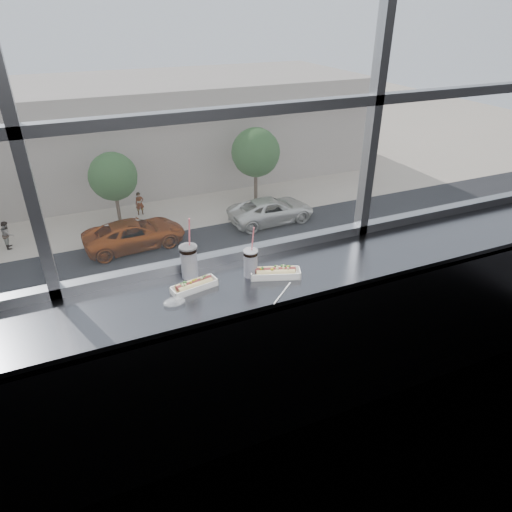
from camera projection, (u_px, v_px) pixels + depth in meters
name	position (u px, v px, depth m)	size (l,w,h in m)	color
wall_back_lower	(229.00, 329.00, 3.13)	(6.00, 6.00, 0.00)	black
window_glass	(218.00, 51.00, 2.30)	(6.00, 6.00, 0.00)	silver
window_mullions	(219.00, 51.00, 2.28)	(6.00, 0.08, 2.40)	gray
counter	(243.00, 286.00, 2.66)	(6.00, 0.55, 0.06)	slate
counter_fascia	(260.00, 381.00, 2.71)	(6.00, 0.04, 1.04)	slate
hotdog_tray_left	(194.00, 285.00, 2.56)	(0.28, 0.13, 0.07)	white
hotdog_tray_right	(275.00, 272.00, 2.67)	(0.31, 0.19, 0.07)	white
soda_cup_left	(189.00, 260.00, 2.63)	(0.10, 0.10, 0.38)	white
soda_cup_right	(251.00, 262.00, 2.65)	(0.09, 0.09, 0.32)	white
loose_straw	(282.00, 293.00, 2.53)	(0.01, 0.01, 0.23)	white
wrapper	(174.00, 302.00, 2.44)	(0.11, 0.08, 0.03)	silver
plaza_ground	(73.00, 164.00, 43.60)	(120.00, 120.00, 0.00)	#B5A490
plaza_near	(162.00, 493.00, 14.35)	(50.00, 14.00, 0.04)	#B5A490
street_asphalt	(106.00, 286.00, 24.76)	(80.00, 10.00, 0.06)	black
far_sidewalk	(90.00, 228.00, 31.17)	(80.00, 6.00, 0.04)	#B5A490
far_building	(69.00, 136.00, 37.25)	(50.00, 14.00, 8.00)	#A3968B
car_near_e	(388.00, 247.00, 26.45)	(6.32, 2.63, 2.11)	#44356D
car_near_c	(70.00, 321.00, 20.38)	(6.03, 2.51, 2.01)	maroon
car_far_b	(134.00, 230.00, 28.23)	(6.89, 2.87, 2.30)	#9A3609
car_far_c	(272.00, 206.00, 31.52)	(6.71, 2.80, 2.24)	silver
car_near_d	(265.00, 276.00, 23.73)	(6.09, 2.54, 2.03)	white
pedestrian_c	(139.00, 201.00, 32.67)	(0.90, 0.67, 2.02)	#66605B
pedestrian_a	(7.00, 232.00, 28.20)	(0.94, 0.71, 2.12)	#66605B
tree_center	(113.00, 177.00, 30.23)	(3.23, 3.23, 5.04)	#47382B
tree_right	(256.00, 153.00, 33.62)	(3.62, 3.62, 5.66)	#47382B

